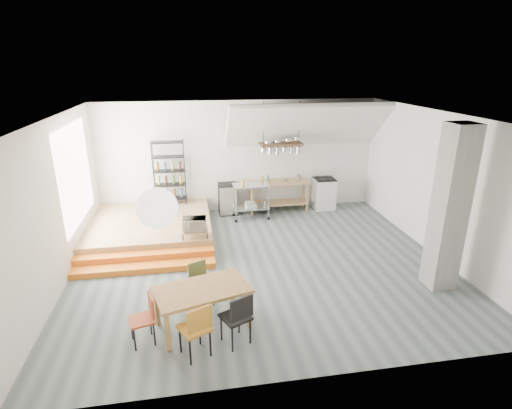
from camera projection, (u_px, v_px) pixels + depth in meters
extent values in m
plane|color=#505B5D|center=(261.00, 262.00, 8.83)|extent=(8.00, 8.00, 0.00)
cube|color=silver|center=(239.00, 157.00, 11.55)|extent=(8.00, 0.04, 3.20)
cube|color=silver|center=(57.00, 205.00, 7.66)|extent=(0.04, 7.00, 3.20)
cube|color=silver|center=(437.00, 185.00, 8.93)|extent=(0.04, 7.00, 3.20)
cube|color=white|center=(261.00, 116.00, 7.76)|extent=(8.00, 7.00, 0.02)
cube|color=white|center=(307.00, 125.00, 10.96)|extent=(4.40, 1.44, 1.32)
cube|color=white|center=(76.00, 174.00, 8.99)|extent=(0.02, 2.50, 2.20)
cube|color=#98784C|center=(151.00, 227.00, 10.23)|extent=(3.00, 3.00, 0.40)
cube|color=orange|center=(145.00, 268.00, 8.46)|extent=(3.00, 0.35, 0.13)
cube|color=orange|center=(146.00, 258.00, 8.76)|extent=(3.00, 0.35, 0.27)
cube|color=gray|center=(450.00, 209.00, 7.42)|extent=(0.50, 0.50, 3.20)
cube|color=#98784C|center=(279.00, 182.00, 11.64)|extent=(1.80, 0.60, 0.06)
cube|color=#98784C|center=(278.00, 203.00, 11.85)|extent=(1.70, 0.55, 0.04)
cube|color=#98784C|center=(303.00, 193.00, 12.12)|extent=(0.06, 0.06, 0.86)
cube|color=#98784C|center=(250.00, 196.00, 11.86)|extent=(0.06, 0.06, 0.86)
cube|color=#98784C|center=(307.00, 198.00, 11.71)|extent=(0.06, 0.06, 0.86)
cube|color=#98784C|center=(252.00, 201.00, 11.45)|extent=(0.06, 0.06, 0.86)
cube|color=white|center=(324.00, 194.00, 12.00)|extent=(0.60, 0.60, 0.90)
cube|color=black|center=(325.00, 179.00, 11.85)|extent=(0.58, 0.58, 0.03)
cube|color=white|center=(322.00, 172.00, 12.06)|extent=(0.60, 0.05, 0.25)
cylinder|color=black|center=(328.00, 177.00, 11.99)|extent=(0.18, 0.18, 0.02)
cylinder|color=black|center=(319.00, 177.00, 11.94)|extent=(0.18, 0.18, 0.02)
cylinder|color=black|center=(331.00, 179.00, 11.73)|extent=(0.18, 0.18, 0.02)
cylinder|color=black|center=(322.00, 180.00, 11.68)|extent=(0.18, 0.18, 0.02)
cube|color=#45281B|center=(281.00, 144.00, 11.06)|extent=(1.20, 0.50, 0.05)
cylinder|color=black|center=(263.00, 123.00, 10.79)|extent=(0.02, 0.02, 1.15)
cylinder|color=black|center=(299.00, 123.00, 10.95)|extent=(0.02, 0.02, 1.15)
cylinder|color=silver|center=(264.00, 150.00, 10.98)|extent=(0.16, 0.16, 0.12)
cylinder|color=silver|center=(271.00, 150.00, 11.02)|extent=(0.20, 0.20, 0.16)
cylinder|color=silver|center=(278.00, 151.00, 11.06)|extent=(0.16, 0.16, 0.20)
cylinder|color=silver|center=(285.00, 149.00, 11.08)|extent=(0.20, 0.20, 0.12)
cylinder|color=silver|center=(292.00, 150.00, 11.11)|extent=(0.16, 0.16, 0.16)
cylinder|color=silver|center=(299.00, 150.00, 11.15)|extent=(0.20, 0.20, 0.20)
cylinder|color=black|center=(185.00, 170.00, 11.29)|extent=(0.02, 0.02, 1.80)
cylinder|color=black|center=(154.00, 172.00, 11.15)|extent=(0.02, 0.02, 1.80)
cylinder|color=black|center=(185.00, 174.00, 10.95)|extent=(0.02, 0.02, 1.80)
cylinder|color=black|center=(153.00, 175.00, 10.82)|extent=(0.02, 0.02, 1.80)
cube|color=black|center=(171.00, 198.00, 11.30)|extent=(0.88, 0.38, 0.02)
cube|color=black|center=(170.00, 185.00, 11.17)|extent=(0.88, 0.38, 0.02)
cube|color=black|center=(169.00, 171.00, 11.04)|extent=(0.88, 0.38, 0.02)
cube|color=black|center=(168.00, 157.00, 10.90)|extent=(0.88, 0.38, 0.02)
cube|color=black|center=(167.00, 142.00, 10.77)|extent=(0.88, 0.38, 0.03)
cylinder|color=#3B722D|center=(171.00, 194.00, 11.26)|extent=(0.07, 0.07, 0.24)
cylinder|color=#9E871A|center=(170.00, 180.00, 11.12)|extent=(0.07, 0.07, 0.24)
cylinder|color=brown|center=(169.00, 166.00, 10.99)|extent=(0.07, 0.07, 0.24)
cube|color=#98784C|center=(195.00, 231.00, 9.12)|extent=(0.60, 0.40, 0.03)
cylinder|color=black|center=(206.00, 230.00, 9.35)|extent=(0.02, 0.02, 0.13)
cylinder|color=black|center=(183.00, 232.00, 9.27)|extent=(0.02, 0.02, 0.13)
cylinder|color=black|center=(207.00, 236.00, 9.04)|extent=(0.02, 0.02, 0.13)
cylinder|color=black|center=(183.00, 238.00, 8.95)|extent=(0.02, 0.02, 0.13)
sphere|color=white|center=(157.00, 208.00, 5.73)|extent=(0.60, 0.60, 0.60)
cube|color=brown|center=(202.00, 290.00, 6.48)|extent=(1.68, 1.23, 0.06)
cube|color=brown|center=(233.00, 289.00, 7.18)|extent=(0.08, 0.08, 0.66)
cube|color=brown|center=(157.00, 308.00, 6.63)|extent=(0.08, 0.08, 0.66)
cube|color=brown|center=(249.00, 310.00, 6.58)|extent=(0.08, 0.08, 0.66)
cube|color=brown|center=(168.00, 332.00, 6.02)|extent=(0.08, 0.08, 0.66)
cube|color=#B3721E|center=(194.00, 328.00, 5.90)|extent=(0.55, 0.55, 0.04)
cube|color=#B3721E|center=(199.00, 320.00, 5.67)|extent=(0.37, 0.21, 0.36)
cylinder|color=black|center=(190.00, 352.00, 5.76)|extent=(0.03, 0.03, 0.46)
cylinder|color=black|center=(210.00, 343.00, 5.95)|extent=(0.03, 0.03, 0.46)
cylinder|color=black|center=(180.00, 340.00, 6.02)|extent=(0.03, 0.03, 0.46)
cylinder|color=black|center=(200.00, 332.00, 6.20)|extent=(0.03, 0.03, 0.46)
cube|color=black|center=(235.00, 317.00, 6.17)|extent=(0.55, 0.55, 0.04)
cube|color=black|center=(242.00, 308.00, 5.94)|extent=(0.37, 0.20, 0.36)
cylinder|color=black|center=(232.00, 339.00, 6.04)|extent=(0.03, 0.03, 0.45)
cylinder|color=black|center=(250.00, 331.00, 6.21)|extent=(0.03, 0.03, 0.45)
cylinder|color=black|center=(221.00, 328.00, 6.29)|extent=(0.03, 0.03, 0.45)
cylinder|color=black|center=(239.00, 321.00, 6.47)|extent=(0.03, 0.03, 0.45)
cube|color=brown|center=(202.00, 284.00, 7.17)|extent=(0.49, 0.49, 0.04)
cube|color=brown|center=(197.00, 269.00, 7.22)|extent=(0.33, 0.18, 0.32)
cylinder|color=black|center=(206.00, 288.00, 7.44)|extent=(0.03, 0.03, 0.40)
cylinder|color=black|center=(192.00, 293.00, 7.28)|extent=(0.03, 0.03, 0.40)
cylinder|color=black|center=(213.00, 295.00, 7.21)|extent=(0.03, 0.03, 0.40)
cylinder|color=black|center=(199.00, 301.00, 7.05)|extent=(0.03, 0.03, 0.40)
cube|color=#A73C17|center=(142.00, 320.00, 6.17)|extent=(0.46, 0.46, 0.04)
cube|color=#A73C17|center=(151.00, 304.00, 6.16)|extent=(0.13, 0.35, 0.33)
cylinder|color=black|center=(154.00, 334.00, 6.18)|extent=(0.03, 0.03, 0.41)
cylinder|color=black|center=(151.00, 324.00, 6.43)|extent=(0.03, 0.03, 0.41)
cylinder|color=black|center=(135.00, 340.00, 6.06)|extent=(0.03, 0.03, 0.41)
cylinder|color=black|center=(132.00, 328.00, 6.31)|extent=(0.03, 0.03, 0.41)
cube|color=silver|center=(251.00, 185.00, 11.05)|extent=(1.00, 0.58, 0.04)
cube|color=silver|center=(251.00, 207.00, 11.26)|extent=(1.00, 0.58, 0.03)
cylinder|color=silver|center=(265.00, 198.00, 11.51)|extent=(0.03, 0.03, 0.94)
sphere|color=black|center=(265.00, 212.00, 11.67)|extent=(0.09, 0.09, 0.09)
cylinder|color=silver|center=(233.00, 200.00, 11.35)|extent=(0.03, 0.03, 0.94)
sphere|color=black|center=(234.00, 215.00, 11.50)|extent=(0.09, 0.09, 0.09)
cylinder|color=silver|center=(269.00, 203.00, 11.07)|extent=(0.03, 0.03, 0.94)
sphere|color=black|center=(268.00, 218.00, 11.22)|extent=(0.09, 0.09, 0.09)
cylinder|color=silver|center=(236.00, 205.00, 10.90)|extent=(0.03, 0.03, 0.94)
sphere|color=black|center=(236.00, 221.00, 11.05)|extent=(0.09, 0.09, 0.09)
cube|color=black|center=(228.00, 199.00, 11.59)|extent=(0.52, 0.52, 0.89)
imported|color=beige|center=(194.00, 224.00, 9.07)|extent=(0.55, 0.39, 0.29)
imported|color=silver|center=(286.00, 181.00, 11.60)|extent=(0.26, 0.26, 0.05)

